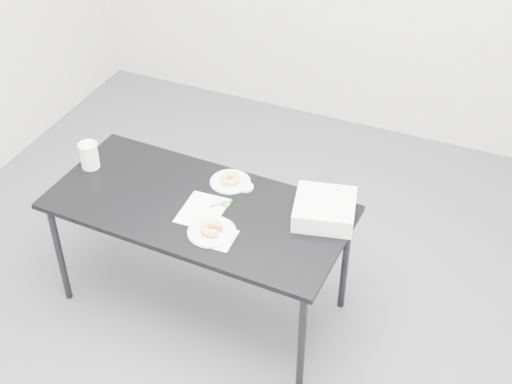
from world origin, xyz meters
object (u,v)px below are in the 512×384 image
at_px(donut_near, 212,228).
at_px(plate_far, 230,182).
at_px(bakery_box, 325,209).
at_px(coffee_cup, 89,155).
at_px(pen, 221,204).
at_px(scorecard, 203,210).
at_px(plate_near, 212,232).
at_px(donut_far, 230,179).
at_px(table, 198,213).

relative_size(donut_near, plate_far, 0.52).
bearing_deg(bakery_box, coffee_cup, 171.37).
bearing_deg(pen, donut_near, -122.39).
distance_m(scorecard, plate_near, 0.17).
bearing_deg(bakery_box, plate_far, 159.45).
xyz_separation_m(plate_near, coffee_cup, (-0.81, 0.22, 0.07)).
relative_size(scorecard, donut_near, 2.38).
xyz_separation_m(donut_far, coffee_cup, (-0.73, -0.17, 0.05)).
xyz_separation_m(table, coffee_cup, (-0.66, 0.07, 0.12)).
distance_m(donut_near, donut_far, 0.40).
bearing_deg(pen, scorecard, -175.04).
bearing_deg(plate_near, coffee_cup, 164.76).
xyz_separation_m(pen, bakery_box, (0.50, 0.11, 0.04)).
xyz_separation_m(pen, plate_near, (0.05, -0.21, 0.00)).
relative_size(scorecard, plate_far, 1.23).
xyz_separation_m(plate_far, donut_far, (0.00, 0.00, 0.02)).
bearing_deg(plate_far, pen, -79.06).
bearing_deg(plate_far, donut_far, 0.00).
relative_size(pen, plate_near, 0.52).
distance_m(plate_far, bakery_box, 0.54).
xyz_separation_m(plate_near, donut_near, (0.00, 0.00, 0.02)).
relative_size(donut_near, donut_far, 1.10).
xyz_separation_m(table, plate_far, (0.07, 0.23, 0.05)).
xyz_separation_m(plate_near, donut_far, (-0.08, 0.39, 0.02)).
bearing_deg(bakery_box, donut_far, 159.45).
height_order(scorecard, donut_near, donut_near).
relative_size(coffee_cup, bakery_box, 0.50).
height_order(plate_far, donut_far, donut_far).
bearing_deg(donut_far, plate_far, 0.00).
distance_m(scorecard, donut_near, 0.17).
height_order(pen, plate_near, pen).
xyz_separation_m(donut_near, bakery_box, (0.45, 0.32, 0.02)).
bearing_deg(donut_near, scorecard, 131.36).
distance_m(pen, bakery_box, 0.51).
bearing_deg(scorecard, pen, 47.96).
height_order(plate_near, bakery_box, bakery_box).
distance_m(pen, plate_near, 0.21).
bearing_deg(bakery_box, donut_near, -157.50).
bearing_deg(coffee_cup, pen, -1.21).
bearing_deg(donut_far, coffee_cup, -167.17).
relative_size(table, bakery_box, 5.30).
distance_m(pen, donut_far, 0.19).
bearing_deg(plate_far, coffee_cup, -167.17).
relative_size(plate_far, bakery_box, 0.73).
bearing_deg(pen, table, 160.15).
height_order(scorecard, plate_far, plate_far).
bearing_deg(plate_near, bakery_box, 35.46).
xyz_separation_m(scorecard, coffee_cup, (-0.70, 0.09, 0.07)).
bearing_deg(coffee_cup, bakery_box, 4.33).
distance_m(table, scorecard, 0.07).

